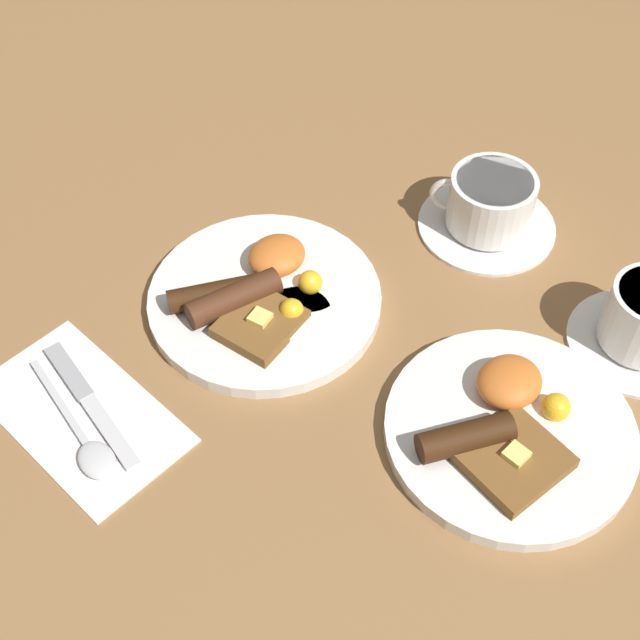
% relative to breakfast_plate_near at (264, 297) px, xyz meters
% --- Properties ---
extents(ground_plane, '(3.00, 3.00, 0.00)m').
position_rel_breakfast_plate_near_xyz_m(ground_plane, '(-0.00, -0.00, -0.01)').
color(ground_plane, olive).
extents(breakfast_plate_near, '(0.25, 0.25, 0.04)m').
position_rel_breakfast_plate_near_xyz_m(breakfast_plate_near, '(0.00, 0.00, 0.00)').
color(breakfast_plate_near, white).
rests_on(breakfast_plate_near, ground_plane).
extents(breakfast_plate_far, '(0.24, 0.24, 0.04)m').
position_rel_breakfast_plate_near_xyz_m(breakfast_plate_far, '(-0.06, 0.28, -0.00)').
color(breakfast_plate_far, white).
rests_on(breakfast_plate_far, ground_plane).
extents(teacup_near, '(0.16, 0.16, 0.07)m').
position_rel_breakfast_plate_near_xyz_m(teacup_near, '(-0.27, 0.08, 0.02)').
color(teacup_near, white).
rests_on(teacup_near, ground_plane).
extents(napkin, '(0.13, 0.22, 0.01)m').
position_rel_breakfast_plate_near_xyz_m(napkin, '(0.22, -0.01, -0.01)').
color(napkin, white).
rests_on(napkin, ground_plane).
extents(knife, '(0.04, 0.17, 0.01)m').
position_rel_breakfast_plate_near_xyz_m(knife, '(0.21, -0.02, -0.01)').
color(knife, silver).
rests_on(knife, napkin).
extents(spoon, '(0.04, 0.17, 0.01)m').
position_rel_breakfast_plate_near_xyz_m(spoon, '(0.24, 0.03, -0.00)').
color(spoon, silver).
rests_on(spoon, napkin).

